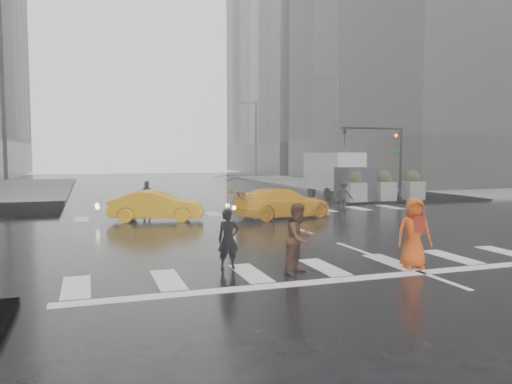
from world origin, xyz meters
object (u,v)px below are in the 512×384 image
object	(u,v)px
taxi_mid	(157,206)
pedestrian_orange	(414,233)
traffic_signal_pole	(387,149)
box_truck	(339,175)
pedestrian_brown	(299,238)

from	to	relation	value
taxi_mid	pedestrian_orange	bearing A→B (deg)	-140.42
traffic_signal_pole	taxi_mid	bearing A→B (deg)	-165.61
traffic_signal_pole	pedestrian_orange	bearing A→B (deg)	-120.93
traffic_signal_pole	pedestrian_orange	size ratio (longest dim) A/B	2.50
pedestrian_orange	box_truck	distance (m)	19.25
taxi_mid	box_truck	size ratio (longest dim) A/B	0.71
box_truck	pedestrian_brown	bearing A→B (deg)	-127.55
traffic_signal_pole	pedestrian_brown	world-z (taller)	traffic_signal_pole
pedestrian_brown	box_truck	bearing A→B (deg)	29.59
box_truck	taxi_mid	bearing A→B (deg)	-158.89
traffic_signal_pole	pedestrian_orange	distance (m)	17.42
pedestrian_brown	pedestrian_orange	distance (m)	3.02
pedestrian_brown	box_truck	xyz separation A→B (m)	(10.35, 17.30, 0.74)
pedestrian_brown	box_truck	distance (m)	20.17
pedestrian_orange	box_truck	xyz separation A→B (m)	(7.37, 17.77, 0.70)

